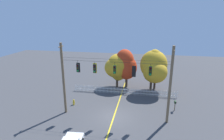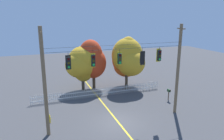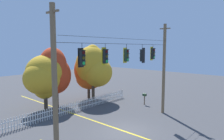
% 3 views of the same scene
% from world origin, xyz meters
% --- Properties ---
extents(ground, '(80.00, 80.00, 0.00)m').
position_xyz_m(ground, '(0.00, 0.00, 0.00)').
color(ground, '#424244').
extents(lane_centerline_stripe, '(0.16, 36.00, 0.01)m').
position_xyz_m(lane_centerline_stripe, '(0.00, 0.00, 0.00)').
color(lane_centerline_stripe, gold).
rests_on(lane_centerline_stripe, ground).
extents(signal_support_span, '(12.73, 1.10, 8.88)m').
position_xyz_m(signal_support_span, '(0.00, -0.00, 4.51)').
color(signal_support_span, brown).
rests_on(signal_support_span, ground).
extents(traffic_signal_eastbound_side, '(0.43, 0.38, 1.46)m').
position_xyz_m(traffic_signal_eastbound_side, '(-4.28, 0.01, 5.99)').
color(traffic_signal_eastbound_side, black).
extents(traffic_signal_northbound_secondary, '(0.43, 0.38, 1.45)m').
position_xyz_m(traffic_signal_northbound_secondary, '(-2.26, 0.01, 6.01)').
color(traffic_signal_northbound_secondary, black).
extents(traffic_signal_westbound_side, '(0.43, 0.38, 1.43)m').
position_xyz_m(traffic_signal_westbound_side, '(0.08, 0.01, 6.01)').
color(traffic_signal_westbound_side, black).
extents(traffic_signal_southbound_primary, '(0.43, 0.38, 1.55)m').
position_xyz_m(traffic_signal_southbound_primary, '(2.24, -0.01, 5.95)').
color(traffic_signal_southbound_primary, black).
extents(traffic_signal_northbound_primary, '(0.43, 0.38, 1.42)m').
position_xyz_m(traffic_signal_northbound_primary, '(4.02, 0.01, 6.06)').
color(traffic_signal_northbound_primary, black).
extents(white_picket_fence, '(16.09, 0.06, 1.08)m').
position_xyz_m(white_picket_fence, '(0.35, 6.90, 0.54)').
color(white_picket_fence, silver).
rests_on(white_picket_fence, ground).
extents(autumn_maple_near_fence, '(4.52, 3.88, 5.82)m').
position_xyz_m(autumn_maple_near_fence, '(-1.04, 10.02, 3.61)').
color(autumn_maple_near_fence, '#473828').
rests_on(autumn_maple_near_fence, ground).
extents(autumn_maple_mid, '(3.67, 3.22, 6.62)m').
position_xyz_m(autumn_maple_mid, '(0.22, 9.96, 3.95)').
color(autumn_maple_mid, '#473828').
rests_on(autumn_maple_mid, ground).
extents(autumn_oak_far_east, '(4.21, 4.21, 6.97)m').
position_xyz_m(autumn_oak_far_east, '(4.85, 8.62, 4.27)').
color(autumn_oak_far_east, '#473828').
rests_on(autumn_oak_far_east, ground).
extents(autumn_maple_far_west, '(3.87, 3.28, 5.95)m').
position_xyz_m(autumn_maple_far_west, '(4.90, 9.63, 3.39)').
color(autumn_maple_far_west, '#473828').
rests_on(autumn_maple_far_west, ground).
extents(roadside_mailbox, '(0.25, 0.44, 1.35)m').
position_xyz_m(roadside_mailbox, '(7.49, 2.98, 1.10)').
color(roadside_mailbox, brown).
rests_on(roadside_mailbox, ground).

